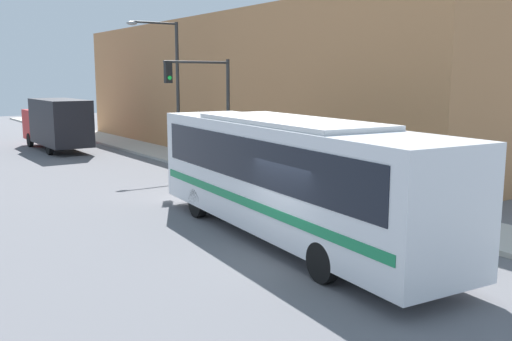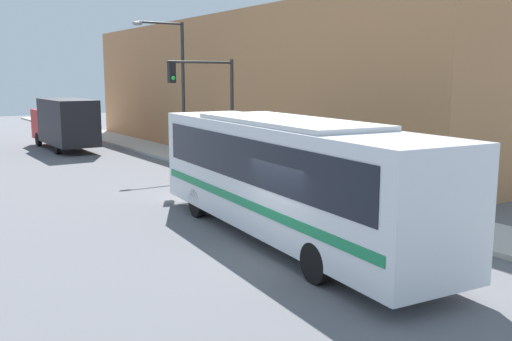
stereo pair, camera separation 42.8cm
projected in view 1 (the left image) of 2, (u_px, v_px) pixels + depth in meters
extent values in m
plane|color=slate|center=(297.00, 260.00, 14.34)|extent=(120.00, 120.00, 0.00)
cube|color=#B7B2A8|center=(162.00, 153.00, 33.81)|extent=(2.62, 70.00, 0.15)
cube|color=#B27A4C|center=(242.00, 87.00, 33.89)|extent=(6.00, 33.79, 7.91)
cube|color=silver|center=(288.00, 175.00, 15.84)|extent=(3.64, 12.02, 2.90)
cube|color=black|center=(288.00, 157.00, 15.75)|extent=(3.59, 11.08, 1.19)
cube|color=#197F4C|center=(288.00, 198.00, 15.94)|extent=(3.63, 11.55, 0.24)
cube|color=silver|center=(288.00, 122.00, 15.59)|extent=(2.95, 6.70, 0.16)
cylinder|color=black|center=(258.00, 196.00, 19.77)|extent=(0.36, 0.96, 0.94)
cylinder|color=black|center=(198.00, 203.00, 18.66)|extent=(0.36, 0.96, 0.94)
cylinder|color=black|center=(399.00, 247.00, 13.83)|extent=(0.36, 0.96, 0.94)
cylinder|color=black|center=(323.00, 262.00, 12.72)|extent=(0.36, 0.96, 0.94)
cube|color=black|center=(60.00, 122.00, 34.72)|extent=(2.32, 5.67, 2.74)
cube|color=#B21919|center=(43.00, 124.00, 37.98)|extent=(2.20, 2.21, 1.94)
cylinder|color=black|center=(30.00, 140.00, 37.25)|extent=(0.25, 0.90, 0.90)
cylinder|color=black|center=(49.00, 147.00, 33.51)|extent=(0.25, 0.90, 0.90)
cylinder|color=red|center=(306.00, 186.00, 21.82)|extent=(0.21, 0.21, 0.55)
sphere|color=red|center=(306.00, 177.00, 21.76)|extent=(0.20, 0.20, 0.20)
cylinder|color=red|center=(308.00, 186.00, 21.72)|extent=(0.09, 0.13, 0.09)
cylinder|color=#2D2D2D|center=(228.00, 116.00, 26.27)|extent=(0.16, 0.16, 5.19)
cylinder|color=#2D2D2D|center=(197.00, 62.00, 24.97)|extent=(3.20, 0.11, 0.11)
cube|color=black|center=(168.00, 72.00, 24.26)|extent=(0.30, 0.24, 0.90)
sphere|color=#19D83F|center=(170.00, 78.00, 24.18)|extent=(0.18, 0.18, 0.18)
cylinder|color=#2D2D2D|center=(272.00, 172.00, 23.56)|extent=(0.06, 0.06, 1.01)
cylinder|color=#4C4C51|center=(272.00, 157.00, 23.46)|extent=(0.14, 0.14, 0.22)
cylinder|color=#2D2D2D|center=(178.00, 92.00, 30.39)|extent=(0.18, 0.18, 7.22)
cylinder|color=#2D2D2D|center=(155.00, 23.00, 29.12)|extent=(2.48, 0.11, 0.11)
ellipsoid|color=gray|center=(132.00, 23.00, 28.43)|extent=(0.56, 0.28, 0.20)
cylinder|color=slate|center=(280.00, 171.00, 24.28)|extent=(0.28, 0.28, 0.84)
cylinder|color=black|center=(280.00, 154.00, 24.16)|extent=(0.34, 0.34, 0.70)
sphere|color=tan|center=(280.00, 143.00, 24.08)|extent=(0.23, 0.23, 0.23)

